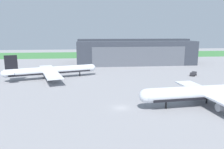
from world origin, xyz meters
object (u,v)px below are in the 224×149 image
at_px(baggage_tug, 193,74).
at_px(airliner_far_right, 51,71).
at_px(maintenance_hangar, 134,52).
at_px(airliner_near_left, 207,93).

bearing_deg(baggage_tug, airliner_far_right, 179.38).
bearing_deg(maintenance_hangar, airliner_near_left, -87.83).
bearing_deg(airliner_near_left, baggage_tug, 68.03).
relative_size(airliner_near_left, airliner_far_right, 1.01).
relative_size(maintenance_hangar, baggage_tug, 16.68).
height_order(airliner_near_left, baggage_tug, airliner_near_left).
height_order(airliner_near_left, airliner_far_right, airliner_near_left).
xyz_separation_m(airliner_near_left, airliner_far_right, (-55.46, 45.79, -0.36)).
height_order(maintenance_hangar, baggage_tug, maintenance_hangar).
xyz_separation_m(airliner_near_left, baggage_tug, (18.15, 44.99, -3.15)).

